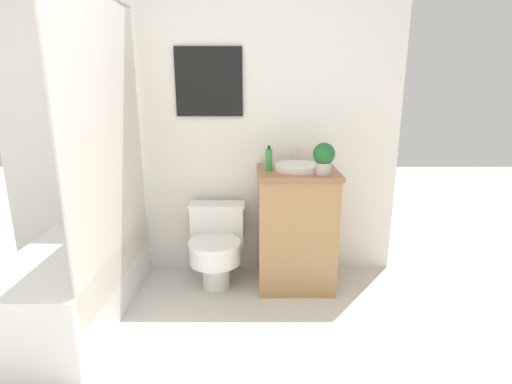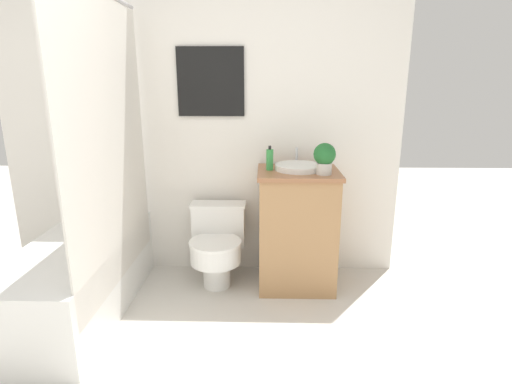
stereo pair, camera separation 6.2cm
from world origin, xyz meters
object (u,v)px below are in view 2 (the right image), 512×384
(sink, at_px, (298,167))
(soap_bottle, at_px, (270,159))
(toilet, at_px, (217,243))
(potted_plant, at_px, (324,157))

(sink, bearing_deg, soap_bottle, -177.27)
(toilet, bearing_deg, soap_bottle, 1.04)
(toilet, distance_m, potted_plant, 1.01)
(sink, height_order, soap_bottle, soap_bottle)
(toilet, distance_m, soap_bottle, 0.74)
(toilet, height_order, soap_bottle, soap_bottle)
(toilet, height_order, potted_plant, potted_plant)
(toilet, relative_size, sink, 1.61)
(potted_plant, bearing_deg, soap_bottle, 160.44)
(toilet, xyz_separation_m, sink, (0.59, 0.02, 0.58))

